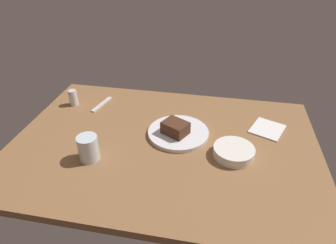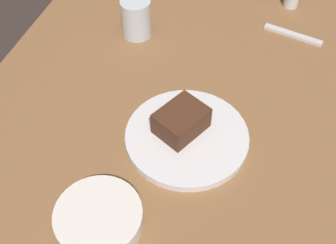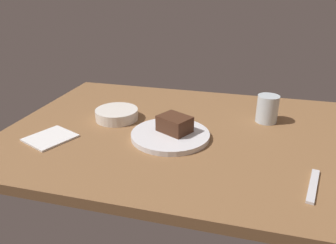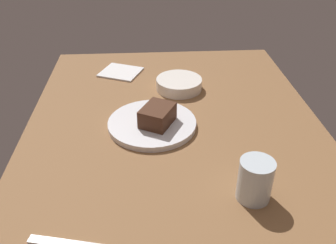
{
  "view_description": "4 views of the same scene",
  "coord_description": "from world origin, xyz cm",
  "px_view_note": "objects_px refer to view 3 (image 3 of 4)",
  "views": [
    {
      "loc": [
        -18.92,
        90.26,
        73.14
      ],
      "look_at": [
        -0.15,
        -7.8,
        7.63
      ],
      "focal_mm": 31.29,
      "sensor_mm": 36.0,
      "label": 1
    },
    {
      "loc": [
        -56.02,
        -17.91,
        70.24
      ],
      "look_at": [
        -3.32,
        -2.07,
        5.4
      ],
      "focal_mm": 45.07,
      "sensor_mm": 36.0,
      "label": 2
    },
    {
      "loc": [
        18.02,
        -95.14,
        48.51
      ],
      "look_at": [
        -7.08,
        -0.25,
        5.46
      ],
      "focal_mm": 34.5,
      "sensor_mm": 36.0,
      "label": 3
    },
    {
      "loc": [
        81.2,
        -7.5,
        59.23
      ],
      "look_at": [
        0.94,
        -2.31,
        7.81
      ],
      "focal_mm": 38.86,
      "sensor_mm": 36.0,
      "label": 4
    }
  ],
  "objects_px": {
    "dessert_plate": "(170,135)",
    "folded_napkin": "(50,138)",
    "dessert_spoon": "(313,186)",
    "chocolate_cake_slice": "(175,124)",
    "water_glass": "(267,109)",
    "side_bowl": "(117,114)"
  },
  "relations": [
    {
      "from": "folded_napkin",
      "to": "dessert_spoon",
      "type": "bearing_deg",
      "value": -4.98
    },
    {
      "from": "chocolate_cake_slice",
      "to": "dessert_spoon",
      "type": "bearing_deg",
      "value": -25.6
    },
    {
      "from": "dessert_plate",
      "to": "folded_napkin",
      "type": "bearing_deg",
      "value": -163.91
    },
    {
      "from": "water_glass",
      "to": "dessert_spoon",
      "type": "height_order",
      "value": "water_glass"
    },
    {
      "from": "chocolate_cake_slice",
      "to": "folded_napkin",
      "type": "height_order",
      "value": "chocolate_cake_slice"
    },
    {
      "from": "water_glass",
      "to": "dessert_spoon",
      "type": "distance_m",
      "value": 0.4
    },
    {
      "from": "dessert_plate",
      "to": "dessert_spoon",
      "type": "distance_m",
      "value": 0.43
    },
    {
      "from": "chocolate_cake_slice",
      "to": "dessert_spoon",
      "type": "relative_size",
      "value": 0.64
    },
    {
      "from": "dessert_plate",
      "to": "water_glass",
      "type": "bearing_deg",
      "value": 35.51
    },
    {
      "from": "dessert_plate",
      "to": "chocolate_cake_slice",
      "type": "bearing_deg",
      "value": 57.0
    },
    {
      "from": "dessert_spoon",
      "to": "water_glass",
      "type": "bearing_deg",
      "value": 28.22
    },
    {
      "from": "side_bowl",
      "to": "water_glass",
      "type": "bearing_deg",
      "value": 12.44
    },
    {
      "from": "dessert_plate",
      "to": "dessert_spoon",
      "type": "height_order",
      "value": "dessert_plate"
    },
    {
      "from": "dessert_plate",
      "to": "side_bowl",
      "type": "xyz_separation_m",
      "value": [
        -0.22,
        0.1,
        0.01
      ]
    },
    {
      "from": "chocolate_cake_slice",
      "to": "water_glass",
      "type": "relative_size",
      "value": 1.01
    },
    {
      "from": "folded_napkin",
      "to": "water_glass",
      "type": "bearing_deg",
      "value": 25.58
    },
    {
      "from": "folded_napkin",
      "to": "dessert_plate",
      "type": "bearing_deg",
      "value": 16.09
    },
    {
      "from": "dessert_spoon",
      "to": "folded_napkin",
      "type": "height_order",
      "value": "dessert_spoon"
    },
    {
      "from": "water_glass",
      "to": "chocolate_cake_slice",
      "type": "bearing_deg",
      "value": -145.61
    },
    {
      "from": "dessert_spoon",
      "to": "folded_napkin",
      "type": "distance_m",
      "value": 0.76
    },
    {
      "from": "water_glass",
      "to": "dessert_plate",
      "type": "bearing_deg",
      "value": -144.49
    },
    {
      "from": "dessert_plate",
      "to": "dessert_spoon",
      "type": "xyz_separation_m",
      "value": [
        0.4,
        -0.17,
        -0.0
      ]
    }
  ]
}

